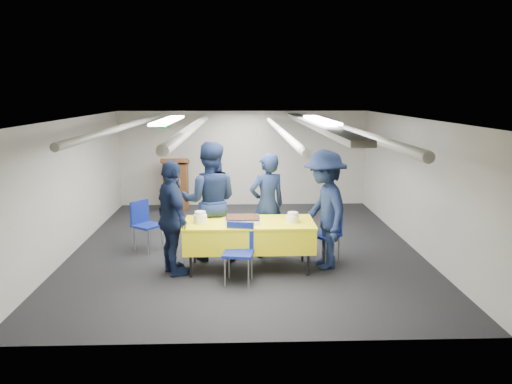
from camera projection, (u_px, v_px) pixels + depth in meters
ground at (245, 247)px, 8.98m from camera, size 7.00×7.00×0.00m
room_shell at (250, 144)px, 9.03m from camera, size 6.00×7.00×2.30m
serving_table at (249, 235)px, 7.76m from camera, size 2.01×0.90×0.77m
sheet_cake at (243, 219)px, 7.68m from camera, size 0.53×0.41×0.09m
plate_stack_left at (200, 218)px, 7.63m from camera, size 0.21×0.21×0.18m
plate_stack_right at (293, 218)px, 7.68m from camera, size 0.19×0.19×0.16m
podium at (176, 184)px, 11.79m from camera, size 0.62×0.53×1.25m
chair_near at (239, 246)px, 7.27m from camera, size 0.48×0.48×0.87m
chair_right at (328, 229)px, 8.18m from camera, size 0.59×0.59×0.87m
chair_left at (144, 220)px, 8.75m from camera, size 0.59×0.59×0.87m
sailor_a at (267, 205)px, 8.36m from camera, size 0.76×0.64×1.76m
sailor_b at (210, 201)px, 8.20m from camera, size 0.97×0.76×1.96m
sailor_c at (173, 218)px, 7.49m from camera, size 0.84×1.11×1.75m
sailor_d at (324, 210)px, 7.79m from camera, size 0.91×1.32×1.87m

